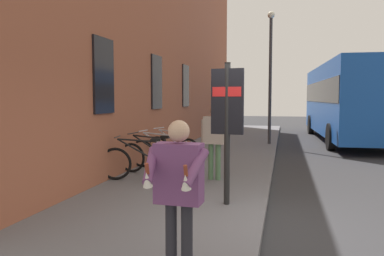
% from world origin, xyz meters
% --- Properties ---
extents(ground, '(60.00, 60.00, 0.00)m').
position_xyz_m(ground, '(6.00, -1.00, 0.00)').
color(ground, '#2D2D30').
extents(sidewalk_pavement, '(24.00, 3.50, 0.12)m').
position_xyz_m(sidewalk_pavement, '(8.00, 1.75, 0.06)').
color(sidewalk_pavement, slate).
rests_on(sidewalk_pavement, ground).
extents(station_facade, '(22.00, 0.65, 9.01)m').
position_xyz_m(station_facade, '(8.99, 3.80, 4.50)').
color(station_facade, '#9E563D').
rests_on(station_facade, ground).
extents(bicycle_nearest_sign, '(0.51, 1.75, 0.97)m').
position_xyz_m(bicycle_nearest_sign, '(2.32, 2.82, 0.51)').
color(bicycle_nearest_sign, black).
rests_on(bicycle_nearest_sign, sidewalk_pavement).
extents(bicycle_far_end, '(0.48, 1.76, 0.97)m').
position_xyz_m(bicycle_far_end, '(3.06, 2.81, 0.51)').
color(bicycle_far_end, black).
rests_on(bicycle_far_end, sidewalk_pavement).
extents(bicycle_by_door, '(0.48, 1.76, 0.97)m').
position_xyz_m(bicycle_by_door, '(3.81, 2.83, 0.51)').
color(bicycle_by_door, black).
rests_on(bicycle_by_door, sidewalk_pavement).
extents(bicycle_beside_lamp, '(0.68, 1.70, 0.97)m').
position_xyz_m(bicycle_beside_lamp, '(4.68, 2.74, 0.51)').
color(bicycle_beside_lamp, black).
rests_on(bicycle_beside_lamp, sidewalk_pavement).
extents(transit_info_sign, '(0.16, 0.56, 2.40)m').
position_xyz_m(transit_info_sign, '(0.86, 0.67, 1.72)').
color(transit_info_sign, black).
rests_on(transit_info_sign, sidewalk_pavement).
extents(city_bus, '(10.60, 2.97, 3.35)m').
position_xyz_m(city_bus, '(12.79, -3.00, 1.92)').
color(city_bus, '#1951B2').
rests_on(city_bus, ground).
extents(pedestrian_crossing_street, '(0.29, 0.62, 1.63)m').
position_xyz_m(pedestrian_crossing_street, '(2.77, 1.22, 1.12)').
color(pedestrian_crossing_street, '#4C724C').
rests_on(pedestrian_crossing_street, sidewalk_pavement).
extents(tourist_with_hotdogs, '(0.56, 0.62, 1.60)m').
position_xyz_m(tourist_with_hotdogs, '(-2.03, 0.73, 1.11)').
color(tourist_with_hotdogs, '#26262D').
rests_on(tourist_with_hotdogs, sidewalk_pavement).
extents(street_lamp, '(0.28, 0.28, 5.15)m').
position_xyz_m(street_lamp, '(9.94, 0.30, 3.18)').
color(street_lamp, '#333338').
rests_on(street_lamp, sidewalk_pavement).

